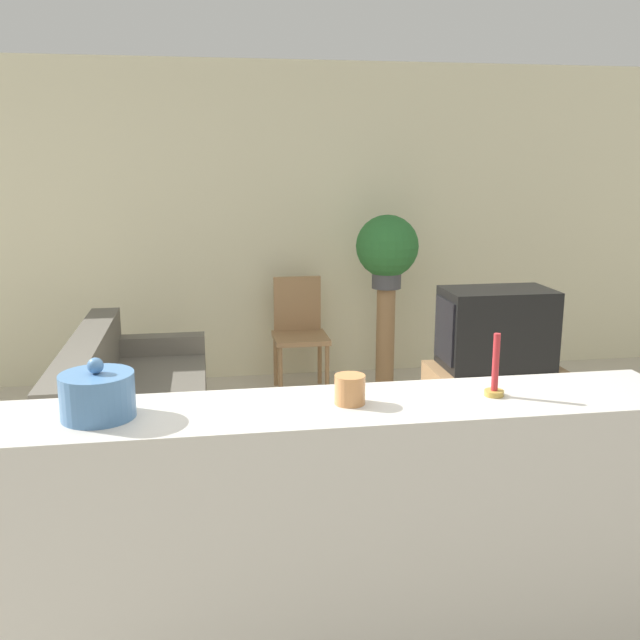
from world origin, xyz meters
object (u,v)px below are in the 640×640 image
object	(u,v)px
potted_plant	(387,248)
decorative_bowl	(98,395)
wooden_chair	(299,328)
couch	(134,420)
television	(496,328)

from	to	relation	value
potted_plant	decorative_bowl	bearing A→B (deg)	-118.87
wooden_chair	decorative_bowl	distance (m)	3.65
couch	decorative_bowl	distance (m)	2.21
potted_plant	wooden_chair	bearing A→B (deg)	169.43
couch	wooden_chair	world-z (taller)	wooden_chair
decorative_bowl	couch	bearing A→B (deg)	93.21
couch	wooden_chair	size ratio (longest dim) A/B	2.14
couch	television	size ratio (longest dim) A/B	2.74
decorative_bowl	wooden_chair	bearing A→B (deg)	72.04
television	couch	bearing A→B (deg)	-178.35
couch	wooden_chair	bearing A→B (deg)	48.43
television	potted_plant	xyz separation A→B (m)	(-0.46, 1.18, 0.41)
wooden_chair	couch	bearing A→B (deg)	-131.57
couch	potted_plant	size ratio (longest dim) A/B	3.36
couch	television	world-z (taller)	television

